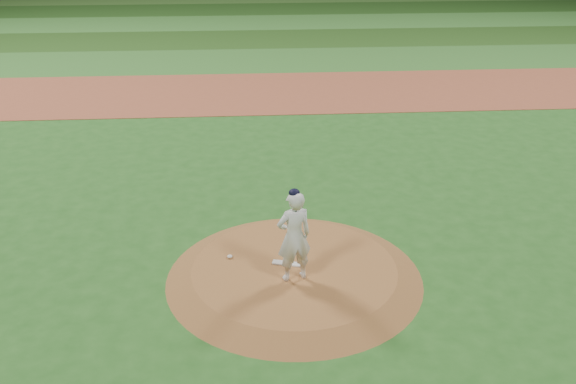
{
  "coord_description": "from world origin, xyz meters",
  "views": [
    {
      "loc": [
        -0.93,
        -11.69,
        7.57
      ],
      "look_at": [
        0.0,
        2.0,
        1.1
      ],
      "focal_mm": 40.0,
      "sensor_mm": 36.0,
      "label": 1
    }
  ],
  "objects_px": {
    "rosin_bag": "(230,256)",
    "pitchers_mound": "(294,273)",
    "pitching_rubber": "(287,263)",
    "pitcher_on_mound": "(294,236)"
  },
  "relations": [
    {
      "from": "pitching_rubber",
      "to": "pitcher_on_mound",
      "type": "height_order",
      "value": "pitcher_on_mound"
    },
    {
      "from": "pitchers_mound",
      "to": "pitching_rubber",
      "type": "distance_m",
      "value": 0.25
    },
    {
      "from": "pitchers_mound",
      "to": "pitching_rubber",
      "type": "height_order",
      "value": "pitching_rubber"
    },
    {
      "from": "pitching_rubber",
      "to": "rosin_bag",
      "type": "height_order",
      "value": "rosin_bag"
    },
    {
      "from": "pitchers_mound",
      "to": "rosin_bag",
      "type": "bearing_deg",
      "value": 160.15
    },
    {
      "from": "rosin_bag",
      "to": "pitcher_on_mound",
      "type": "bearing_deg",
      "value": -34.34
    },
    {
      "from": "pitchers_mound",
      "to": "pitcher_on_mound",
      "type": "bearing_deg",
      "value": -95.81
    },
    {
      "from": "rosin_bag",
      "to": "pitchers_mound",
      "type": "bearing_deg",
      "value": -19.85
    },
    {
      "from": "pitching_rubber",
      "to": "rosin_bag",
      "type": "bearing_deg",
      "value": -179.73
    },
    {
      "from": "pitching_rubber",
      "to": "pitchers_mound",
      "type": "bearing_deg",
      "value": -30.85
    }
  ]
}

